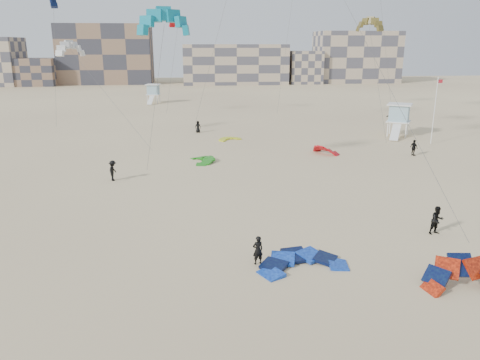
{
  "coord_description": "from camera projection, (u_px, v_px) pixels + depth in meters",
  "views": [
    {
      "loc": [
        -3.11,
        -21.07,
        11.9
      ],
      "look_at": [
        -0.45,
        6.0,
        4.01
      ],
      "focal_mm": 35.0,
      "sensor_mm": 36.0,
      "label": 1
    }
  ],
  "objects": [
    {
      "name": "condo_fill_right",
      "position": [
        304.0,
        67.0,
        147.7
      ],
      "size": [
        10.0,
        10.0,
        10.0
      ],
      "primitive_type": "cube",
      "color": "tan",
      "rests_on": "ground"
    },
    {
      "name": "kite_ground_green",
      "position": [
        202.0,
        161.0,
        49.48
      ],
      "size": [
        4.36,
        4.16,
        1.48
      ],
      "primitive_type": null,
      "rotation": [
        0.19,
        0.0,
        -1.39
      ],
      "color": "#148714",
      "rests_on": "ground"
    },
    {
      "name": "kite_ground_blue",
      "position": [
        302.0,
        266.0,
        26.1
      ],
      "size": [
        5.38,
        5.58,
        1.51
      ],
      "primitive_type": null,
      "rotation": [
        0.14,
        0.0,
        0.18
      ],
      "color": "blue",
      "rests_on": "ground"
    },
    {
      "name": "kitesurfer_f",
      "position": [
        390.0,
        117.0,
        73.88
      ],
      "size": [
        1.19,
        1.64,
        1.71
      ],
      "primitive_type": "imported",
      "rotation": [
        0.0,
        0.0,
        -1.09
      ],
      "color": "black",
      "rests_on": "ground"
    },
    {
      "name": "kite_ground_red_far",
      "position": [
        325.0,
        154.0,
        53.06
      ],
      "size": [
        4.36,
        4.32,
        2.85
      ],
      "primitive_type": null,
      "rotation": [
        0.59,
        0.0,
        2.17
      ],
      "color": "red",
      "rests_on": "ground"
    },
    {
      "name": "condo_fill_left",
      "position": [
        36.0,
        72.0,
        140.28
      ],
      "size": [
        12.0,
        10.0,
        8.0
      ],
      "primitive_type": "cube",
      "color": "#82644F",
      "rests_on": "ground"
    },
    {
      "name": "kitesurfer_e",
      "position": [
        198.0,
        127.0,
        65.53
      ],
      "size": [
        0.84,
        0.58,
        1.65
      ],
      "primitive_type": "imported",
      "rotation": [
        0.0,
        0.0,
        -0.08
      ],
      "color": "black",
      "rests_on": "ground"
    },
    {
      "name": "flagpole",
      "position": [
        435.0,
        109.0,
        57.13
      ],
      "size": [
        0.66,
        0.1,
        8.17
      ],
      "color": "white",
      "rests_on": "ground"
    },
    {
      "name": "kite_ground_orange",
      "position": [
        463.0,
        289.0,
        23.68
      ],
      "size": [
        4.49,
        4.49,
        4.07
      ],
      "primitive_type": null,
      "rotation": [
        0.79,
        0.0,
        -0.11
      ],
      "color": "#FF3710",
      "rests_on": "ground"
    },
    {
      "name": "kite_fly_navy",
      "position": [
        54.0,
        3.0,
        67.5
      ],
      "size": [
        3.67,
        9.95,
        17.72
      ],
      "rotation": [
        0.0,
        0.0,
        1.81
      ],
      "color": "#0B1E3B",
      "rests_on": "ground"
    },
    {
      "name": "kitesurfer_d",
      "position": [
        414.0,
        148.0,
        51.9
      ],
      "size": [
        0.76,
        1.13,
        1.78
      ],
      "primitive_type": "imported",
      "rotation": [
        0.0,
        0.0,
        1.91
      ],
      "color": "black",
      "rests_on": "ground"
    },
    {
      "name": "ground",
      "position": [
        260.0,
        288.0,
        23.75
      ],
      "size": [
        320.0,
        320.0,
        0.0
      ],
      "primitive_type": "plane",
      "color": "beige",
      "rests_on": "ground"
    },
    {
      "name": "kite_fly_olive",
      "position": [
        369.0,
        26.0,
        59.33
      ],
      "size": [
        4.75,
        12.06,
        14.51
      ],
      "rotation": [
        0.0,
        0.0,
        -0.71
      ],
      "color": "brown",
      "rests_on": "ground"
    },
    {
      "name": "condo_west_b",
      "position": [
        106.0,
        54.0,
        146.5
      ],
      "size": [
        28.0,
        14.0,
        18.0
      ],
      "primitive_type": "cube",
      "color": "#82644F",
      "rests_on": "ground"
    },
    {
      "name": "kitesurfer_b",
      "position": [
        437.0,
        220.0,
        30.31
      ],
      "size": [
        1.05,
        0.9,
        1.89
      ],
      "primitive_type": "imported",
      "rotation": [
        0.0,
        0.0,
        0.22
      ],
      "color": "black",
      "rests_on": "ground"
    },
    {
      "name": "kitesurfer_main",
      "position": [
        258.0,
        250.0,
        26.14
      ],
      "size": [
        0.7,
        0.56,
        1.69
      ],
      "primitive_type": "imported",
      "rotation": [
        0.0,
        0.0,
        3.41
      ],
      "color": "black",
      "rests_on": "ground"
    },
    {
      "name": "kitesurfer_c",
      "position": [
        113.0,
        171.0,
        42.29
      ],
      "size": [
        0.89,
        1.31,
        1.87
      ],
      "primitive_type": "imported",
      "rotation": [
        0.0,
        0.0,
        1.4
      ],
      "color": "black",
      "rests_on": "ground"
    },
    {
      "name": "lifeguard_tower_near",
      "position": [
        399.0,
        120.0,
        62.85
      ],
      "size": [
        4.18,
        6.5,
        4.33
      ],
      "rotation": [
        0.0,
        0.0,
        -0.52
      ],
      "color": "white",
      "rests_on": "ground"
    },
    {
      "name": "kite_ground_yellow",
      "position": [
        229.0,
        140.0,
        60.72
      ],
      "size": [
        3.77,
        3.84,
        0.54
      ],
      "primitive_type": null,
      "rotation": [
        0.05,
        0.0,
        0.46
      ],
      "color": "#CBDC0F",
      "rests_on": "ground"
    },
    {
      "name": "condo_east",
      "position": [
        356.0,
        57.0,
        152.38
      ],
      "size": [
        26.0,
        14.0,
        16.0
      ],
      "primitive_type": "cube",
      "color": "tan",
      "rests_on": "ground"
    },
    {
      "name": "kite_fly_red",
      "position": [
        178.0,
        23.0,
        74.43
      ],
      "size": [
        4.7,
        4.6,
        15.68
      ],
      "rotation": [
        0.0,
        0.0,
        2.49
      ],
      "color": "red",
      "rests_on": "ground"
    },
    {
      "name": "condo_mid",
      "position": [
        235.0,
        64.0,
        147.27
      ],
      "size": [
        32.0,
        16.0,
        12.0
      ],
      "primitive_type": "cube",
      "color": "tan",
      "rests_on": "ground"
    },
    {
      "name": "kite_fly_grey",
      "position": [
        71.0,
        50.0,
        56.78
      ],
      "size": [
        12.75,
        13.84,
        11.56
      ],
      "rotation": [
        0.0,
        0.0,
        0.77
      ],
      "color": "white",
      "rests_on": "ground"
    },
    {
      "name": "lifeguard_tower_far",
      "position": [
        153.0,
        94.0,
        98.54
      ],
      "size": [
        3.21,
        5.61,
        3.93
      ],
      "rotation": [
        0.0,
        0.0,
        -0.17
      ],
      "color": "white",
      "rests_on": "ground"
    },
    {
      "name": "kite_fly_teal_a",
      "position": [
        164.0,
        25.0,
        39.13
      ],
      "size": [
        5.0,
        4.91,
        13.9
      ],
      "rotation": [
        0.0,
        0.0,
        0.22
      ],
      "color": "#077EA8",
      "rests_on": "ground"
    }
  ]
}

